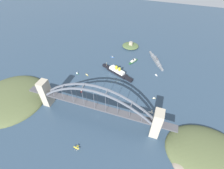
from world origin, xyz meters
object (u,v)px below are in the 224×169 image
seaplane_taxiing_near_bridge (77,148)px  small_boat_1 (154,98)px  small_boat_0 (87,75)px  small_boat_3 (81,91)px  harbor_ferry_steamer (133,61)px  small_boat_2 (112,57)px  naval_cruiser (156,60)px  harbor_arch_bridge (96,106)px  small_boat_6 (152,111)px  fort_island_mid_harbor (130,46)px  small_boat_5 (77,73)px  ocean_liner (117,72)px  small_boat_4 (156,75)px

seaplane_taxiing_near_bridge → small_boat_1: bearing=56.1°
small_boat_0 → small_boat_3: size_ratio=0.71×
harbor_ferry_steamer → seaplane_taxiing_near_bridge: bearing=-96.2°
small_boat_1 → small_boat_2: 164.74m
naval_cruiser → small_boat_0: size_ratio=8.95×
harbor_arch_bridge → small_boat_6: harbor_arch_bridge is taller
small_boat_2 → small_boat_1: bearing=-41.5°
harbor_ferry_steamer → fort_island_mid_harbor: fort_island_mid_harbor is taller
naval_cruiser → small_boat_1: size_ratio=12.19×
small_boat_5 → small_boat_6: size_ratio=0.76×
ocean_liner → small_boat_4: (85.91, 22.58, -4.59)m
harbor_arch_bridge → small_boat_1: 118.80m
fort_island_mid_harbor → seaplane_taxiing_near_bridge: (-1.54, -316.44, -1.67)m
harbor_ferry_steamer → small_boat_1: bearing=-57.9°
small_boat_1 → small_boat_6: small_boat_6 is taller
seaplane_taxiing_near_bridge → small_boat_0: seaplane_taxiing_near_bridge is taller
harbor_arch_bridge → seaplane_taxiing_near_bridge: harbor_arch_bridge is taller
small_boat_6 → fort_island_mid_harbor: bearing=113.7°
naval_cruiser → small_boat_2: 110.65m
small_boat_1 → small_boat_5: (-177.68, 19.42, 0.40)m
fort_island_mid_harbor → small_boat_2: 74.35m
fort_island_mid_harbor → small_boat_0: fort_island_mid_harbor is taller
small_boat_4 → small_boat_6: bearing=-86.4°
small_boat_5 → naval_cruiser: bearing=33.7°
small_boat_4 → naval_cruiser: bearing=98.9°
small_boat_1 → small_boat_6: 36.41m
small_boat_1 → small_boat_2: size_ratio=0.61×
small_boat_0 → small_boat_3: 51.07m
small_boat_4 → small_boat_5: 180.15m
seaplane_taxiing_near_bridge → small_boat_6: small_boat_6 is taller
harbor_ferry_steamer → small_boat_5: (-110.53, -87.50, 0.55)m
naval_cruiser → small_boat_6: 165.24m
small_boat_0 → seaplane_taxiing_near_bridge: bearing=-69.5°
harbor_arch_bridge → small_boat_3: size_ratio=22.17×
harbor_ferry_steamer → small_boat_0: harbor_ferry_steamer is taller
ocean_liner → small_boat_0: 68.95m
small_boat_0 → small_boat_6: size_ratio=0.89×
harbor_ferry_steamer → small_boat_4: (61.48, -34.01, -1.62)m
naval_cruiser → small_boat_6: (15.54, -164.51, 0.87)m
seaplane_taxiing_near_bridge → small_boat_2: size_ratio=0.96×
seaplane_taxiing_near_bridge → small_boat_4: bearing=67.5°
harbor_ferry_steamer → small_boat_0: (-87.36, -84.38, -1.65)m
harbor_arch_bridge → naval_cruiser: bearing=70.3°
seaplane_taxiing_near_bridge → small_boat_6: size_ratio=1.03×
ocean_liner → small_boat_2: ocean_liner is taller
harbor_arch_bridge → ocean_liner: harbor_arch_bridge is taller
fort_island_mid_harbor → small_boat_2: size_ratio=4.59×
small_boat_3 → small_boat_2: bearing=81.8°
ocean_liner → small_boat_1: bearing=-28.8°
small_boat_3 → small_boat_6: 144.51m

